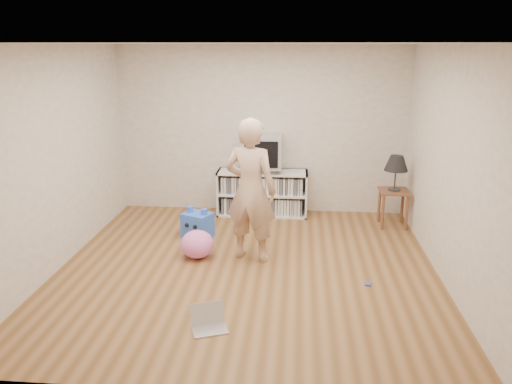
{
  "coord_description": "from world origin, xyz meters",
  "views": [
    {
      "loc": [
        0.58,
        -5.47,
        2.59
      ],
      "look_at": [
        0.07,
        0.4,
        0.84
      ],
      "focal_mm": 35.0,
      "sensor_mm": 36.0,
      "label": 1
    }
  ],
  "objects_px": {
    "person": "(251,190)",
    "laptop": "(209,322)",
    "table_lamp": "(396,164)",
    "crt_tv": "(262,151)",
    "dvd_deck": "(262,169)",
    "plush_blue": "(197,225)",
    "media_unit": "(262,193)",
    "side_table": "(393,199)",
    "plush_pink": "(197,244)"
  },
  "relations": [
    {
      "from": "plush_blue",
      "to": "person",
      "type": "bearing_deg",
      "value": -14.55
    },
    {
      "from": "dvd_deck",
      "to": "side_table",
      "type": "height_order",
      "value": "dvd_deck"
    },
    {
      "from": "plush_blue",
      "to": "plush_pink",
      "type": "bearing_deg",
      "value": -55.23
    },
    {
      "from": "laptop",
      "to": "dvd_deck",
      "type": "bearing_deg",
      "value": 64.69
    },
    {
      "from": "table_lamp",
      "to": "laptop",
      "type": "relative_size",
      "value": 1.3
    },
    {
      "from": "table_lamp",
      "to": "side_table",
      "type": "bearing_deg",
      "value": 0.0
    },
    {
      "from": "media_unit",
      "to": "plush_blue",
      "type": "relative_size",
      "value": 3.03
    },
    {
      "from": "crt_tv",
      "to": "plush_blue",
      "type": "height_order",
      "value": "crt_tv"
    },
    {
      "from": "media_unit",
      "to": "laptop",
      "type": "bearing_deg",
      "value": -94.51
    },
    {
      "from": "side_table",
      "to": "person",
      "type": "height_order",
      "value": "person"
    },
    {
      "from": "laptop",
      "to": "media_unit",
      "type": "bearing_deg",
      "value": 64.71
    },
    {
      "from": "table_lamp",
      "to": "laptop",
      "type": "bearing_deg",
      "value": -126.66
    },
    {
      "from": "media_unit",
      "to": "side_table",
      "type": "relative_size",
      "value": 2.55
    },
    {
      "from": "media_unit",
      "to": "plush_pink",
      "type": "distance_m",
      "value": 1.9
    },
    {
      "from": "crt_tv",
      "to": "person",
      "type": "bearing_deg",
      "value": -90.59
    },
    {
      "from": "person",
      "to": "plush_blue",
      "type": "relative_size",
      "value": 3.85
    },
    {
      "from": "crt_tv",
      "to": "laptop",
      "type": "relative_size",
      "value": 1.52
    },
    {
      "from": "media_unit",
      "to": "plush_blue",
      "type": "xyz_separation_m",
      "value": [
        -0.82,
        -1.09,
        -0.17
      ]
    },
    {
      "from": "media_unit",
      "to": "crt_tv",
      "type": "distance_m",
      "value": 0.67
    },
    {
      "from": "side_table",
      "to": "person",
      "type": "distance_m",
      "value": 2.43
    },
    {
      "from": "dvd_deck",
      "to": "plush_blue",
      "type": "relative_size",
      "value": 0.98
    },
    {
      "from": "laptop",
      "to": "plush_pink",
      "type": "bearing_deg",
      "value": 84.17
    },
    {
      "from": "plush_pink",
      "to": "side_table",
      "type": "bearing_deg",
      "value": 27.46
    },
    {
      "from": "side_table",
      "to": "plush_pink",
      "type": "bearing_deg",
      "value": -152.54
    },
    {
      "from": "crt_tv",
      "to": "plush_blue",
      "type": "distance_m",
      "value": 1.59
    },
    {
      "from": "plush_pink",
      "to": "table_lamp",
      "type": "bearing_deg",
      "value": 27.46
    },
    {
      "from": "dvd_deck",
      "to": "side_table",
      "type": "relative_size",
      "value": 0.82
    },
    {
      "from": "crt_tv",
      "to": "media_unit",
      "type": "bearing_deg",
      "value": 90.0
    },
    {
      "from": "table_lamp",
      "to": "plush_pink",
      "type": "distance_m",
      "value": 3.08
    },
    {
      "from": "media_unit",
      "to": "table_lamp",
      "type": "height_order",
      "value": "table_lamp"
    },
    {
      "from": "dvd_deck",
      "to": "person",
      "type": "bearing_deg",
      "value": -90.58
    },
    {
      "from": "plush_blue",
      "to": "crt_tv",
      "type": "bearing_deg",
      "value": 76.2
    },
    {
      "from": "side_table",
      "to": "person",
      "type": "bearing_deg",
      "value": -145.74
    },
    {
      "from": "laptop",
      "to": "side_table",
      "type": "bearing_deg",
      "value": 32.55
    },
    {
      "from": "person",
      "to": "plush_blue",
      "type": "height_order",
      "value": "person"
    },
    {
      "from": "person",
      "to": "laptop",
      "type": "relative_size",
      "value": 4.49
    },
    {
      "from": "side_table",
      "to": "plush_pink",
      "type": "distance_m",
      "value": 3.0
    },
    {
      "from": "crt_tv",
      "to": "laptop",
      "type": "distance_m",
      "value": 3.49
    },
    {
      "from": "media_unit",
      "to": "table_lamp",
      "type": "xyz_separation_m",
      "value": [
        1.95,
        -0.39,
        0.59
      ]
    },
    {
      "from": "crt_tv",
      "to": "table_lamp",
      "type": "relative_size",
      "value": 1.17
    },
    {
      "from": "person",
      "to": "side_table",
      "type": "bearing_deg",
      "value": -128.88
    },
    {
      "from": "crt_tv",
      "to": "table_lamp",
      "type": "bearing_deg",
      "value": -10.62
    },
    {
      "from": "media_unit",
      "to": "plush_pink",
      "type": "bearing_deg",
      "value": -111.51
    },
    {
      "from": "media_unit",
      "to": "table_lamp",
      "type": "bearing_deg",
      "value": -11.16
    },
    {
      "from": "table_lamp",
      "to": "crt_tv",
      "type": "bearing_deg",
      "value": 169.38
    },
    {
      "from": "laptop",
      "to": "plush_blue",
      "type": "relative_size",
      "value": 0.86
    },
    {
      "from": "media_unit",
      "to": "crt_tv",
      "type": "height_order",
      "value": "crt_tv"
    },
    {
      "from": "dvd_deck",
      "to": "side_table",
      "type": "distance_m",
      "value": 2.01
    },
    {
      "from": "plush_pink",
      "to": "plush_blue",
      "type": "bearing_deg",
      "value": 100.98
    },
    {
      "from": "media_unit",
      "to": "table_lamp",
      "type": "relative_size",
      "value": 2.72
    }
  ]
}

